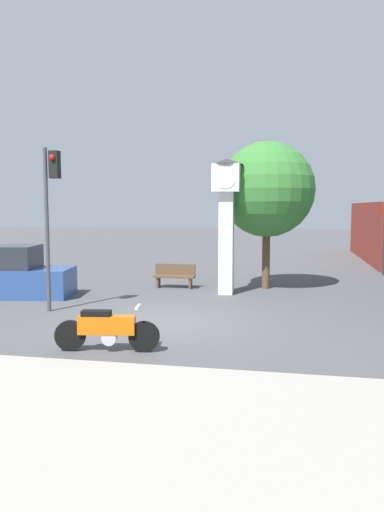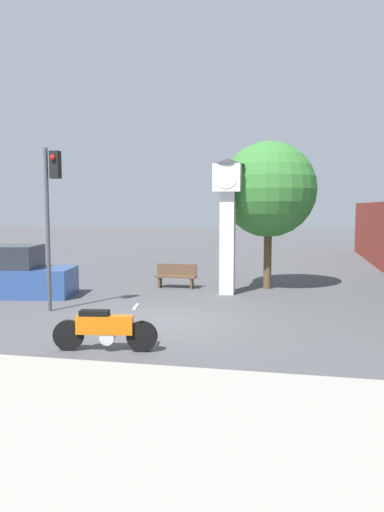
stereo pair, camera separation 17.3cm
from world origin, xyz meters
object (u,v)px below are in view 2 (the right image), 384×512
Objects in this scene: traffic_light at (51,201)px; street_tree at (269,190)px; parked_car at (12,275)px; motorcycle at (105,329)px; clock_tower at (228,205)px; bench at (176,275)px.

traffic_light is 8.24m from street_tree.
street_tree reaches higher than parked_car.
motorcycle is 0.47× the size of traffic_light.
motorcycle is at bearing -102.00° from clock_tower.
parked_car is at bearing 142.18° from traffic_light.
clock_tower is 3.03× the size of bench.
parked_car reaches higher than bench.
bench is (-3.49, -0.52, -3.30)m from street_tree.
traffic_light is 4.26m from parked_car.
parked_car reaches higher than motorcycle.
street_tree is at bearing 12.21° from parked_car.
bench is at bearing 62.68° from traffic_light.
motorcycle is at bearing -107.98° from street_tree.
motorcycle is 0.52× the size of parked_car.
parked_car is (-8.77, -3.46, -3.04)m from street_tree.
clock_tower reaches higher than bench.
motorcycle is 8.32m from clock_tower.
clock_tower is 2.11m from street_tree.
street_tree is 4.83m from bench.
street_tree is (1.35, 1.51, 0.59)m from clock_tower.
bench is at bearing 84.92° from motorcycle.
parked_car is (-2.68, 2.08, -2.57)m from traffic_light.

